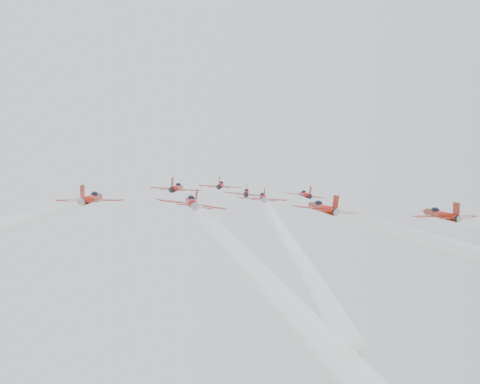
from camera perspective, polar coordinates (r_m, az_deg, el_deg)
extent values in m
cylinder|color=#AD1310|center=(149.87, -1.69, 0.53)|extent=(1.15, 9.54, 6.34)
cone|color=#AD1310|center=(156.21, -1.84, 0.66)|extent=(1.15, 2.56, 2.16)
cone|color=black|center=(144.05, -1.53, 0.40)|extent=(1.15, 1.66, 1.63)
ellipsoid|color=black|center=(152.23, -1.73, 0.78)|extent=(1.04, 2.45, 1.98)
cube|color=#AD1310|center=(148.87, -2.75, 0.55)|extent=(4.28, 2.81, 1.05)
cube|color=#AD1310|center=(149.26, -0.59, 0.44)|extent=(4.28, 2.81, 1.05)
cube|color=#AD1310|center=(145.24, -1.54, 0.92)|extent=(0.13, 2.68, 2.75)
cube|color=#AD1310|center=(144.99, -2.13, 0.46)|extent=(2.06, 1.39, 0.61)
cube|color=#AD1310|center=(145.20, -0.99, 0.40)|extent=(2.06, 1.39, 0.61)
cylinder|color=#A0170F|center=(131.31, -5.48, 0.31)|extent=(1.18, 9.78, 6.49)
cone|color=#A0170F|center=(137.82, -5.48, 0.47)|extent=(1.18, 2.62, 2.22)
cone|color=black|center=(125.33, -5.48, 0.15)|extent=(1.18, 1.70, 1.67)
ellipsoid|color=black|center=(133.73, -5.47, 0.60)|extent=(1.07, 2.51, 2.03)
cube|color=#A0170F|center=(130.48, -6.75, 0.33)|extent=(4.39, 2.88, 1.08)
cube|color=#A0170F|center=(130.50, -4.22, 0.20)|extent=(4.39, 2.88, 1.08)
cube|color=#A0170F|center=(126.54, -5.45, 0.77)|extent=(0.13, 2.75, 2.82)
cube|color=#A0170F|center=(126.40, -6.16, 0.22)|extent=(2.11, 1.43, 0.62)
cube|color=#A0170F|center=(126.41, -4.80, 0.15)|extent=(2.11, 1.43, 0.62)
cylinder|color=maroon|center=(127.13, 0.53, -0.13)|extent=(0.97, 8.06, 5.35)
cone|color=maroon|center=(132.46, 0.28, 0.03)|extent=(0.97, 2.16, 1.83)
cone|color=black|center=(122.23, 0.77, -0.28)|extent=(0.97, 1.40, 1.37)
ellipsoid|color=black|center=(129.11, 0.45, 0.13)|extent=(0.88, 2.07, 1.67)
cube|color=maroon|center=(126.19, -0.51, -0.12)|extent=(3.62, 2.37, 0.89)
cube|color=maroon|center=(126.71, 1.63, -0.22)|extent=(3.62, 2.37, 0.89)
cube|color=maroon|center=(123.22, 0.75, 0.24)|extent=(0.11, 2.27, 2.33)
cube|color=maroon|center=(122.98, 0.16, -0.23)|extent=(1.74, 1.18, 0.51)
cube|color=maroon|center=(123.25, 1.30, -0.28)|extent=(1.74, 1.18, 0.51)
cylinder|color=#AF1013|center=(134.00, 5.61, -0.26)|extent=(0.98, 8.16, 5.41)
cone|color=#AF1013|center=(139.33, 5.18, -0.10)|extent=(0.98, 2.19, 1.85)
cone|color=black|center=(129.12, 6.04, -0.41)|extent=(0.98, 1.42, 1.39)
ellipsoid|color=black|center=(135.98, 5.46, -0.01)|extent=(0.89, 2.10, 1.69)
cube|color=#AF1013|center=(132.85, 4.65, -0.24)|extent=(3.66, 2.40, 0.90)
cube|color=#AF1013|center=(133.80, 6.68, -0.35)|extent=(3.66, 2.40, 0.90)
cube|color=#AF1013|center=(130.10, 5.98, 0.09)|extent=(0.11, 2.29, 2.35)
cube|color=#AF1013|center=(129.74, 5.42, -0.35)|extent=(1.76, 1.19, 0.52)
cube|color=#AF1013|center=(130.25, 6.50, -0.41)|extent=(1.76, 1.19, 0.52)
cylinder|color=maroon|center=(116.51, 1.97, -0.53)|extent=(1.01, 8.43, 5.60)
cone|color=maroon|center=(122.07, 1.62, -0.34)|extent=(1.01, 2.26, 1.91)
cone|color=black|center=(111.41, 2.31, -0.73)|extent=(1.01, 1.47, 1.44)
ellipsoid|color=black|center=(118.58, 1.85, -0.24)|extent=(0.92, 2.17, 1.75)
cube|color=maroon|center=(115.48, 0.79, -0.52)|extent=(3.79, 2.48, 0.93)
cube|color=maroon|center=(116.15, 3.23, -0.65)|extent=(3.79, 2.48, 0.93)
cube|color=maroon|center=(112.43, 2.27, -0.13)|extent=(0.11, 2.37, 2.43)
cube|color=maroon|center=(112.15, 1.60, -0.66)|extent=(1.82, 1.23, 0.54)
cube|color=maroon|center=(112.51, 2.90, -0.73)|extent=(1.82, 1.23, 0.54)
cylinder|color=white|center=(70.39, 6.95, -3.37)|extent=(1.29, 71.87, 43.66)
cylinder|color=#A91B10|center=(96.18, -12.62, -0.59)|extent=(1.12, 9.27, 6.16)
cone|color=#A91B10|center=(102.30, -12.19, -0.33)|extent=(1.12, 2.49, 2.10)
cone|color=black|center=(90.56, -13.07, -0.86)|extent=(1.12, 1.62, 1.58)
ellipsoid|color=black|center=(98.45, -12.44, -0.20)|extent=(1.01, 2.38, 1.93)
cube|color=#A91B10|center=(95.75, -14.31, -0.57)|extent=(4.16, 2.73, 1.02)
cube|color=#A91B10|center=(95.09, -11.05, -0.75)|extent=(4.16, 2.73, 1.02)
cube|color=#A91B10|center=(91.67, -12.93, -0.05)|extent=(0.12, 2.61, 2.68)
cube|color=#A91B10|center=(91.75, -13.86, -0.77)|extent=(2.00, 1.35, 0.59)
cube|color=#A91B10|center=(91.40, -12.10, -0.86)|extent=(2.00, 1.35, 0.59)
cylinder|color=#9A0F0E|center=(97.08, -4.12, -0.96)|extent=(1.19, 9.90, 6.57)
cone|color=#9A0F0E|center=(103.65, -4.21, -0.66)|extent=(1.19, 2.65, 2.24)
cone|color=black|center=(91.05, -4.03, -1.27)|extent=(1.19, 1.72, 1.69)
ellipsoid|color=black|center=(99.52, -4.14, -0.53)|extent=(1.08, 2.54, 2.06)
cube|color=#9A0F0E|center=(96.18, -5.85, -0.95)|extent=(4.44, 2.91, 1.09)
cube|color=#9A0F0E|center=(96.35, -2.37, -1.12)|extent=(4.44, 2.91, 1.09)
cube|color=#9A0F0E|center=(92.24, -4.00, -0.40)|extent=(0.13, 2.78, 2.86)
cube|color=#9A0F0E|center=(92.09, -4.98, -1.17)|extent=(2.13, 1.44, 0.63)
cube|color=#9A0F0E|center=(92.18, -3.10, -1.26)|extent=(2.13, 1.44, 0.63)
cylinder|color=white|center=(42.38, -2.29, -7.06)|extent=(1.51, 84.34, 51.23)
cylinder|color=#AE1C10|center=(101.83, 7.13, -1.41)|extent=(1.20, 10.01, 6.64)
cone|color=#AE1C10|center=(108.33, 6.36, -1.10)|extent=(1.20, 2.68, 2.27)
cone|color=black|center=(95.89, 7.93, -1.73)|extent=(1.20, 1.74, 1.71)
ellipsoid|color=black|center=(104.24, 6.85, -0.99)|extent=(1.09, 2.57, 2.08)
cube|color=#AE1C10|center=(100.37, 5.59, -1.41)|extent=(4.49, 2.94, 1.10)
cube|color=#AE1C10|center=(101.69, 8.86, -1.56)|extent=(4.49, 2.94, 1.10)
cube|color=#AE1C10|center=(97.07, 7.80, -0.89)|extent=(0.13, 2.81, 2.89)
cube|color=#AE1C10|center=(96.60, 6.90, -1.63)|extent=(2.16, 1.46, 0.64)
cube|color=#AE1C10|center=(97.32, 8.65, -1.71)|extent=(2.16, 1.46, 0.64)
cylinder|color=maroon|center=(106.32, 16.85, -1.89)|extent=(1.15, 9.56, 6.35)
cone|color=maroon|center=(112.21, 15.62, -1.58)|extent=(1.15, 2.56, 2.17)
cone|color=black|center=(100.96, 18.12, -2.21)|extent=(1.15, 1.67, 1.63)
ellipsoid|color=black|center=(108.50, 16.39, -1.50)|extent=(1.04, 2.46, 1.99)
cube|color=maroon|center=(104.49, 15.60, -1.90)|extent=(4.29, 2.81, 1.05)
cube|color=maroon|center=(106.68, 18.42, -2.02)|extent=(4.29, 2.81, 1.05)
cube|color=maroon|center=(102.01, 17.89, -1.44)|extent=(0.13, 2.69, 2.76)
cube|color=maroon|center=(101.33, 17.12, -2.12)|extent=(2.06, 1.39, 0.61)
cube|color=maroon|center=(102.51, 18.63, -2.18)|extent=(2.06, 1.39, 0.61)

